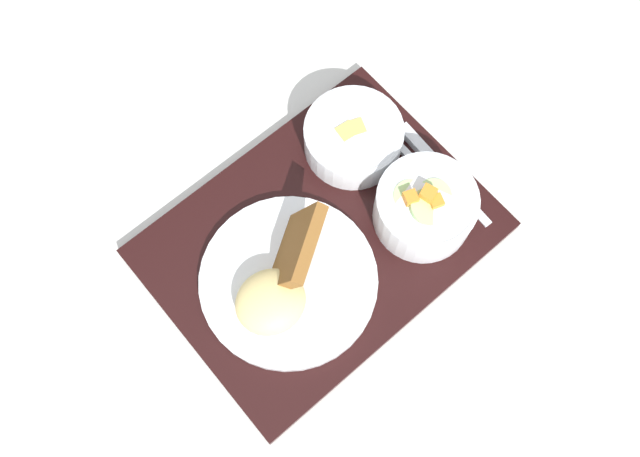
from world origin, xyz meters
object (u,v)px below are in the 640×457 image
bowl_soup (353,137)px  knife (428,156)px  bowl_salad (425,207)px  spoon (424,172)px  plate_main (285,281)px

bowl_soup → knife: bowl_soup is taller
bowl_salad → knife: (-0.05, -0.06, -0.03)m
knife → spoon: knife is taller
bowl_soup → spoon: 0.10m
knife → bowl_salad: bearing=-46.2°
bowl_salad → plate_main: 0.19m
bowl_soup → knife: (-0.07, 0.06, -0.02)m
plate_main → spoon: bearing=-171.6°
bowl_soup → spoon: bearing=124.6°
plate_main → spoon: 0.23m
spoon → plate_main: bearing=-89.1°
plate_main → knife: bearing=-168.4°
knife → spoon: size_ratio=1.19×
plate_main → knife: size_ratio=1.26×
bowl_soup → plate_main: (0.17, 0.11, -0.01)m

